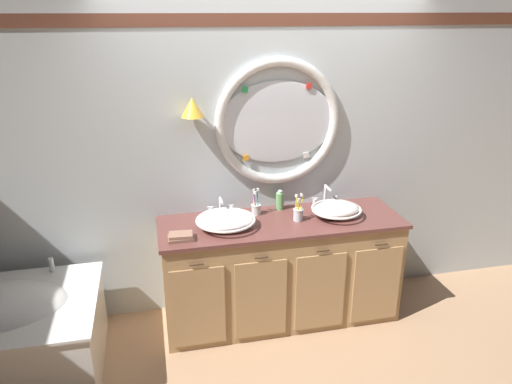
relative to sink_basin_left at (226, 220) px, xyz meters
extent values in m
plane|color=tan|center=(0.40, -0.22, -0.92)|extent=(14.00, 14.00, 0.00)
cube|color=silver|center=(0.40, 0.37, 0.38)|extent=(6.40, 0.08, 2.60)
cube|color=brown|center=(0.40, 0.32, 1.40)|extent=(6.27, 0.01, 0.09)
ellipsoid|color=silver|center=(0.48, 0.31, 0.65)|extent=(0.93, 0.02, 0.64)
torus|color=silver|center=(0.48, 0.31, 0.65)|extent=(1.00, 0.07, 1.00)
cube|color=orange|center=(0.94, 0.30, 0.68)|extent=(0.05, 0.01, 0.05)
cube|color=red|center=(0.71, 0.30, 0.92)|extent=(0.05, 0.01, 0.05)
cube|color=green|center=(0.22, 0.30, 0.91)|extent=(0.05, 0.01, 0.05)
cube|color=orange|center=(0.02, 0.30, 0.68)|extent=(0.05, 0.01, 0.05)
cube|color=orange|center=(0.22, 0.30, 0.38)|extent=(0.05, 0.01, 0.05)
cube|color=silver|center=(0.71, 0.30, 0.37)|extent=(0.05, 0.01, 0.05)
cylinder|color=#4C3823|center=(-0.19, 0.28, 0.83)|extent=(0.02, 0.09, 0.02)
cone|color=gold|center=(-0.19, 0.23, 0.81)|extent=(0.17, 0.17, 0.14)
cube|color=tan|center=(0.44, 0.03, -0.50)|extent=(1.85, 0.60, 0.83)
cube|color=brown|center=(0.44, 0.03, -0.07)|extent=(1.89, 0.63, 0.03)
cube|color=brown|center=(0.44, 0.32, -0.15)|extent=(1.85, 0.02, 0.11)
cube|color=tan|center=(-0.26, -0.28, -0.54)|extent=(0.39, 0.02, 0.63)
cylinder|color=#422D1E|center=(-0.26, -0.29, -0.19)|extent=(0.10, 0.01, 0.01)
cube|color=tan|center=(0.21, -0.28, -0.54)|extent=(0.39, 0.02, 0.63)
cylinder|color=#422D1E|center=(0.21, -0.29, -0.19)|extent=(0.10, 0.01, 0.01)
cube|color=tan|center=(0.67, -0.28, -0.54)|extent=(0.39, 0.02, 0.63)
cylinder|color=#422D1E|center=(0.67, -0.29, -0.19)|extent=(0.10, 0.01, 0.01)
cube|color=tan|center=(1.13, -0.28, -0.54)|extent=(0.39, 0.02, 0.63)
cylinder|color=#422D1E|center=(1.13, -0.29, -0.19)|extent=(0.10, 0.01, 0.01)
cylinder|color=silver|center=(-1.29, 0.17, -0.31)|extent=(0.04, 0.04, 0.11)
ellipsoid|color=white|center=(0.00, 0.00, 0.00)|extent=(0.43, 0.34, 0.11)
torus|color=white|center=(0.00, 0.00, 0.00)|extent=(0.45, 0.45, 0.02)
cylinder|color=silver|center=(0.00, 0.00, 0.00)|extent=(0.03, 0.03, 0.01)
ellipsoid|color=white|center=(0.88, 0.00, 0.00)|extent=(0.38, 0.27, 0.12)
torus|color=white|center=(0.88, 0.00, 0.01)|extent=(0.40, 0.40, 0.02)
cylinder|color=silver|center=(0.88, 0.00, 0.01)|extent=(0.03, 0.03, 0.01)
cylinder|color=silver|center=(0.00, 0.25, -0.05)|extent=(0.05, 0.05, 0.02)
cylinder|color=silver|center=(0.00, 0.25, 0.02)|extent=(0.02, 0.02, 0.11)
sphere|color=silver|center=(0.00, 0.25, 0.08)|extent=(0.03, 0.03, 0.03)
cylinder|color=silver|center=(0.00, 0.20, 0.08)|extent=(0.02, 0.11, 0.02)
cylinder|color=silver|center=(-0.08, 0.25, -0.03)|extent=(0.04, 0.04, 0.06)
cylinder|color=silver|center=(0.08, 0.25, -0.03)|extent=(0.04, 0.04, 0.06)
cube|color=silver|center=(-0.08, 0.25, 0.01)|extent=(0.05, 0.01, 0.01)
cube|color=silver|center=(0.08, 0.25, 0.01)|extent=(0.05, 0.01, 0.01)
cylinder|color=silver|center=(0.88, 0.25, -0.05)|extent=(0.05, 0.05, 0.02)
cylinder|color=silver|center=(0.88, 0.25, 0.04)|extent=(0.02, 0.02, 0.15)
sphere|color=silver|center=(0.88, 0.25, 0.11)|extent=(0.03, 0.03, 0.03)
cylinder|color=silver|center=(0.88, 0.19, 0.11)|extent=(0.02, 0.12, 0.02)
cylinder|color=silver|center=(0.79, 0.25, -0.03)|extent=(0.04, 0.04, 0.06)
cylinder|color=silver|center=(0.96, 0.25, -0.03)|extent=(0.04, 0.04, 0.06)
cube|color=silver|center=(0.79, 0.25, 0.01)|extent=(0.05, 0.01, 0.01)
cube|color=silver|center=(0.96, 0.25, 0.01)|extent=(0.05, 0.01, 0.01)
cylinder|color=white|center=(0.27, 0.18, -0.02)|extent=(0.07, 0.07, 0.08)
torus|color=white|center=(0.27, 0.18, 0.02)|extent=(0.08, 0.08, 0.01)
cylinder|color=#19ADB2|center=(0.29, 0.18, 0.05)|extent=(0.02, 0.01, 0.19)
cube|color=white|center=(0.29, 0.18, 0.15)|extent=(0.02, 0.02, 0.02)
cylinder|color=yellow|center=(0.26, 0.20, 0.04)|extent=(0.02, 0.04, 0.17)
cube|color=white|center=(0.26, 0.20, 0.14)|extent=(0.02, 0.02, 0.02)
cylinder|color=purple|center=(0.26, 0.17, 0.04)|extent=(0.03, 0.03, 0.17)
cube|color=white|center=(0.26, 0.17, 0.13)|extent=(0.02, 0.02, 0.03)
cylinder|color=silver|center=(0.56, 0.00, -0.01)|extent=(0.07, 0.07, 0.09)
torus|color=silver|center=(0.56, 0.00, 0.04)|extent=(0.08, 0.08, 0.01)
cylinder|color=yellow|center=(0.58, 0.00, 0.05)|extent=(0.04, 0.01, 0.18)
cube|color=white|center=(0.58, 0.00, 0.15)|extent=(0.02, 0.02, 0.02)
cylinder|color=yellow|center=(0.55, 0.01, 0.04)|extent=(0.01, 0.02, 0.18)
cube|color=white|center=(0.55, 0.01, 0.14)|extent=(0.02, 0.02, 0.02)
cylinder|color=yellow|center=(0.56, -0.02, 0.03)|extent=(0.02, 0.02, 0.15)
cube|color=white|center=(0.56, -0.02, 0.12)|extent=(0.02, 0.01, 0.02)
cylinder|color=#6BAD66|center=(0.49, 0.25, 0.01)|extent=(0.07, 0.07, 0.14)
cylinder|color=silver|center=(0.49, 0.25, 0.09)|extent=(0.04, 0.04, 0.02)
cylinder|color=silver|center=(0.49, 0.23, 0.11)|extent=(0.01, 0.04, 0.01)
cube|color=#936B56|center=(-0.34, -0.14, -0.04)|extent=(0.18, 0.12, 0.02)
cube|color=#936B56|center=(-0.34, -0.14, -0.02)|extent=(0.17, 0.12, 0.02)
camera|label=1|loc=(-0.50, -3.25, 1.47)|focal=33.84mm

